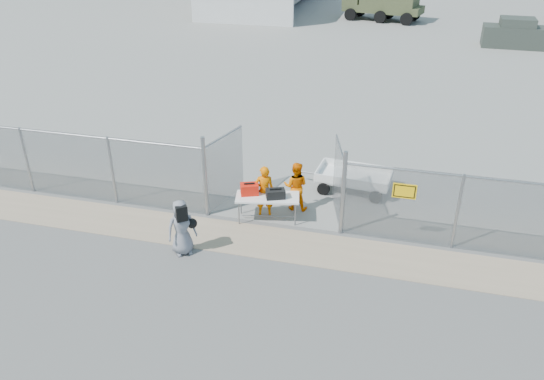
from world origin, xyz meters
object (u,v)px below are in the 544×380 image
(folding_table, at_px, (268,208))
(visitor, at_px, (182,227))
(security_worker_right, at_px, (296,186))
(utility_trailer, at_px, (354,179))
(security_worker_left, at_px, (264,191))

(folding_table, distance_m, visitor, 2.82)
(folding_table, relative_size, security_worker_right, 1.19)
(security_worker_right, distance_m, utility_trailer, 2.34)
(folding_table, xyz_separation_m, utility_trailer, (2.21, 2.54, -0.02))
(folding_table, xyz_separation_m, security_worker_right, (0.65, 0.85, 0.38))
(security_worker_right, xyz_separation_m, visitor, (-2.37, -3.05, 0.01))
(visitor, bearing_deg, security_worker_left, 20.91)
(security_worker_left, relative_size, security_worker_right, 1.04)
(security_worker_left, bearing_deg, security_worker_right, -162.20)
(folding_table, height_order, utility_trailer, folding_table)
(security_worker_right, height_order, utility_trailer, security_worker_right)
(security_worker_left, xyz_separation_m, security_worker_right, (0.82, 0.58, -0.03))
(visitor, relative_size, utility_trailer, 0.51)
(folding_table, distance_m, security_worker_right, 1.13)
(visitor, height_order, utility_trailer, visitor)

